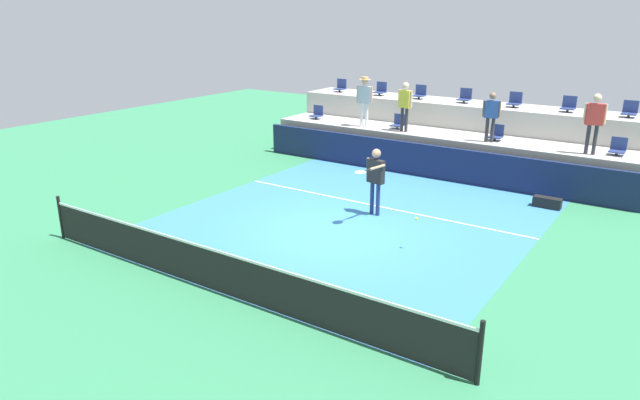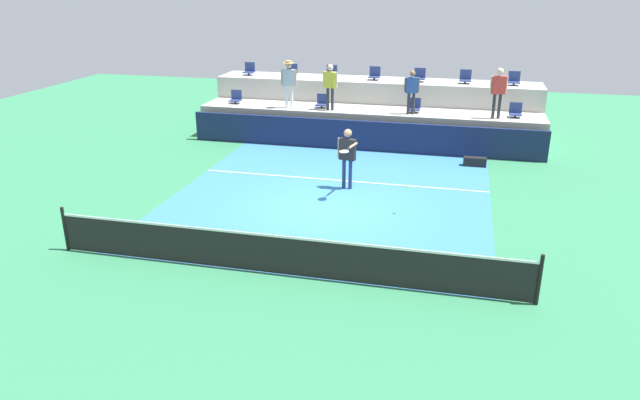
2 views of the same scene
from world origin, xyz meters
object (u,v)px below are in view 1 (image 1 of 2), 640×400
stadium_chair_upper_left (381,90)px  equipment_bag (547,202)px  stadium_chair_upper_mid_right (515,101)px  tennis_ball (416,219)px  stadium_chair_upper_mid_left (420,93)px  spectator_leaning_on_rail (491,113)px  stadium_chair_lower_far_right (618,148)px  spectator_with_hat (365,96)px  stadium_chair_upper_center (465,97)px  stadium_chair_upper_far_right (630,110)px  stadium_chair_upper_right (569,105)px  stadium_chair_lower_right (496,134)px  stadium_chair_lower_left (399,123)px  spectator_in_grey (405,102)px  stadium_chair_lower_far_left (317,113)px  spectator_in_white (594,118)px  stadium_chair_upper_far_left (341,86)px  tennis_player (375,175)px

stadium_chair_upper_left → equipment_bag: stadium_chair_upper_left is taller
stadium_chair_upper_mid_right → tennis_ball: stadium_chair_upper_mid_right is taller
stadium_chair_upper_mid_left → spectator_leaning_on_rail: (3.48, -2.18, -0.12)m
stadium_chair_lower_far_right → spectator_with_hat: (-8.36, -0.38, 0.90)m
stadium_chair_upper_center → stadium_chair_upper_far_right: 5.38m
equipment_bag → stadium_chair_upper_right: bearing=97.5°
stadium_chair_upper_far_right → stadium_chair_upper_mid_right: bearing=180.0°
stadium_chair_lower_right → equipment_bag: 3.48m
stadium_chair_lower_left → spectator_with_hat: 1.56m
spectator_with_hat → spectator_leaning_on_rail: bearing=-0.0°
stadium_chair_lower_far_right → spectator_in_grey: spectator_in_grey is taller
stadium_chair_lower_far_right → stadium_chair_upper_mid_left: size_ratio=1.00×
stadium_chair_upper_right → stadium_chair_lower_right: bearing=-134.4°
stadium_chair_lower_left → equipment_bag: bearing=-21.1°
tennis_ball → stadium_chair_lower_far_right: bearing=66.4°
stadium_chair_lower_far_left → stadium_chair_upper_mid_left: (3.51, 1.80, 0.85)m
spectator_in_grey → spectator_with_hat: bearing=180.0°
stadium_chair_lower_left → stadium_chair_upper_right: stadium_chair_upper_right is taller
stadium_chair_lower_left → spectator_in_grey: 0.99m
stadium_chair_upper_left → spectator_with_hat: (0.52, -2.18, 0.05)m
stadium_chair_upper_far_right → spectator_in_white: bearing=-106.9°
stadium_chair_upper_far_left → tennis_player: bearing=-52.2°
stadium_chair_upper_center → tennis_ball: stadium_chair_upper_center is taller
stadium_chair_lower_right → spectator_leaning_on_rail: spectator_leaning_on_rail is taller
stadium_chair_upper_far_right → tennis_ball: bearing=-109.0°
tennis_ball → spectator_in_grey: bearing=118.4°
spectator_in_grey → stadium_chair_upper_far_left: bearing=151.4°
stadium_chair_lower_left → stadium_chair_upper_mid_right: size_ratio=1.00×
spectator_with_hat → equipment_bag: (7.05, -1.87, -2.21)m
stadium_chair_lower_left → stadium_chair_upper_left: stadium_chair_upper_left is taller
stadium_chair_upper_mid_right → spectator_in_white: size_ratio=0.29×
stadium_chair_lower_far_right → tennis_ball: 7.80m
stadium_chair_upper_mid_left → spectator_in_white: spectator_in_white is taller
stadium_chair_upper_far_left → stadium_chair_upper_right: bearing=0.0°
stadium_chair_upper_right → stadium_chair_upper_mid_right: bearing=180.0°
tennis_player → stadium_chair_lower_left: bearing=110.7°
spectator_in_white → spectator_in_grey: bearing=-180.0°
stadium_chair_upper_left → equipment_bag: size_ratio=0.68×
stadium_chair_lower_far_right → stadium_chair_upper_far_right: bearing=91.0°
stadium_chair_upper_far_left → spectator_leaning_on_rail: size_ratio=0.33×
stadium_chair_upper_mid_right → spectator_in_grey: spectator_in_grey is taller
stadium_chair_upper_far_right → spectator_in_grey: spectator_in_grey is taller
stadium_chair_upper_center → stadium_chair_lower_left: bearing=-134.0°
stadium_chair_upper_far_right → stadium_chair_lower_right: bearing=-153.3°
stadium_chair_upper_far_right → spectator_with_hat: spectator_with_hat is taller
tennis_player → stadium_chair_upper_right: bearing=66.3°
stadium_chair_upper_mid_left → stadium_chair_upper_center: 1.78m
stadium_chair_lower_far_left → spectator_in_grey: size_ratio=0.30×
tennis_player → tennis_ball: (1.96, -1.60, -0.36)m
spectator_in_grey → tennis_ball: 7.81m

